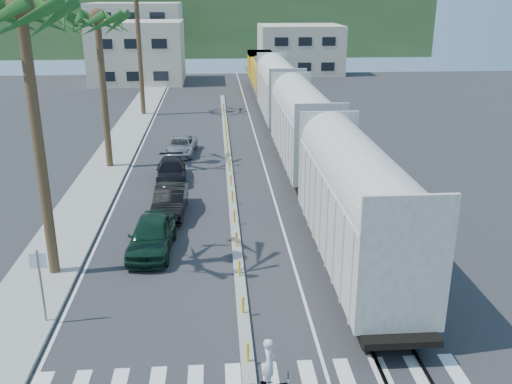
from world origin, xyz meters
The scene contains 16 objects.
ground centered at (0.00, 0.00, 0.00)m, with size 140.00×140.00×0.00m, color #28282B.
sidewalk centered at (-8.50, 25.00, 0.07)m, with size 3.00×90.00×0.15m, color gray.
rails centered at (5.00, 28.00, 0.03)m, with size 1.56×100.00×0.06m.
median centered at (0.00, 19.96, 0.09)m, with size 0.45×60.00×0.85m.
crosswalk centered at (0.00, -2.00, 0.01)m, with size 14.00×2.20×0.01m, color silver.
lane_markings centered at (-2.15, 25.00, 0.00)m, with size 9.42×90.00×0.01m.
freight_train centered at (5.00, 26.10, 2.91)m, with size 3.00×60.94×5.85m.
palm_trees centered at (-8.10, 22.70, 10.81)m, with size 3.50×37.20×13.75m.
street_sign centered at (-7.30, 2.00, 1.97)m, with size 0.60×0.08×3.00m.
buildings centered at (-6.41, 71.66, 4.36)m, with size 38.00×27.00×10.00m.
hillside centered at (0.00, 100.00, 6.00)m, with size 80.00×20.00×12.00m, color #385628.
car_lead centered at (-4.00, 8.02, 0.83)m, with size 2.21×4.96×1.66m, color black.
car_second centered at (-3.46, 12.83, 0.78)m, with size 1.83×4.77×1.55m, color black.
car_third centered at (-3.81, 18.74, 0.67)m, with size 2.14×4.73×1.35m, color black.
car_rear centered at (-3.53, 25.19, 0.64)m, with size 2.49×4.74×1.27m, color #A0A3A5.
cyclist centered at (0.61, -2.78, 0.68)m, with size 0.99×1.88×2.15m.
Camera 1 is at (-0.87, -16.82, 11.65)m, focal length 40.00 mm.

